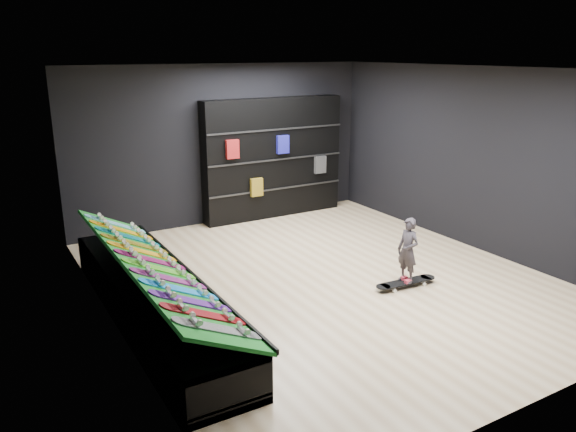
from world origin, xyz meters
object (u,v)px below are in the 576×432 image
display_rack (153,302)px  floor_skateboard (406,284)px  back_shelving (273,158)px  child (407,263)px

display_rack → floor_skateboard: bearing=-13.3°
display_rack → back_shelving: back_shelving is taller
floor_skateboard → display_rack: bearing=170.9°
display_rack → floor_skateboard: 3.50m
back_shelving → floor_skateboard: (-0.13, -4.13, -1.13)m
display_rack → child: child is taller
floor_skateboard → child: (0.00, 0.00, 0.32)m
back_shelving → floor_skateboard: back_shelving is taller
display_rack → child: (3.40, -0.81, 0.12)m
back_shelving → child: 4.21m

